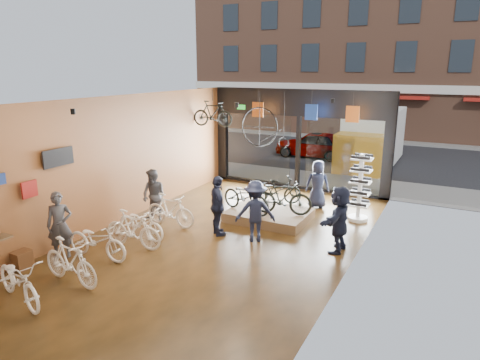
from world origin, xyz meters
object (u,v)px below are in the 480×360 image
Objects in this scene: box_truck at (370,140)px; customer_4 at (318,184)px; floor_bike_1 at (70,262)px; display_bike_left at (246,197)px; street_car at (314,144)px; floor_bike_2 at (97,240)px; display_bike_right at (275,191)px; customer_2 at (218,206)px; customer_1 at (154,196)px; customer_5 at (339,219)px; display_bike_mid at (283,197)px; floor_bike_0 at (19,280)px; display_platform at (269,215)px; hung_bike at (213,114)px; floor_bike_4 at (141,223)px; customer_0 at (60,225)px; customer_3 at (255,211)px; floor_bike_5 at (170,210)px; floor_bike_3 at (133,229)px; penny_farthing at (267,129)px; sunglasses_rack at (360,188)px.

customer_4 is (-0.31, -7.01, -0.51)m from box_truck.
floor_bike_1 is 5.52m from display_bike_left.
floor_bike_1 is (-0.44, -15.56, -0.18)m from street_car.
box_truck is at bearing -18.30° from floor_bike_2.
display_bike_right is 2.58m from customer_2.
customer_1 is 5.55m from customer_5.
street_car is 2.31× the size of display_bike_mid.
floor_bike_0 is at bearing -80.03° from customer_1.
floor_bike_0 reaches higher than display_platform.
street_car is at bearing 100.10° from display_platform.
hung_bike reaches higher than customer_5.
floor_bike_4 is 0.69× the size of display_platform.
customer_0 is (-4.75, -13.69, -0.48)m from box_truck.
display_platform is 1.84m from customer_3.
box_truck is 10.61m from customer_3.
display_platform is at bearing -115.00° from customer_5.
box_truck is at bearing -19.89° from floor_bike_5.
floor_bike_1 is 0.97× the size of display_bike_mid.
display_bike_mid reaches higher than floor_bike_3.
box_truck is 4.21× the size of hung_bike.
box_truck is 16.06m from floor_bike_0.
display_bike_left is 1.14× the size of customer_4.
customer_1 is at bearing 178.66° from hung_bike.
customer_0 is (-1.74, -14.69, 0.15)m from street_car.
display_bike_right is (1.67, -9.18, 0.05)m from street_car.
floor_bike_3 is (-0.10, 2.12, -0.01)m from floor_bike_1.
customer_3 is at bearing -27.29° from floor_bike_1.
customer_3 is at bearing -3.24° from customer_0.
customer_2 is 0.98× the size of penny_farthing.
display_platform is at bearing 47.28° from customer_4.
penny_farthing is (-3.55, 3.43, 1.63)m from customer_5.
display_bike_left is (1.79, 1.44, 0.29)m from floor_bike_5.
customer_5 reaches higher than floor_bike_1.
street_car is at bearing -6.34° from floor_bike_3.
floor_bike_5 is at bearing 46.22° from customer_2.
floor_bike_1 reaches higher than floor_bike_3.
sunglasses_rack is at bearing -48.61° from floor_bike_3.
floor_bike_4 is at bearing -69.39° from customer_5.
hung_bike is (-3.23, 2.08, 2.78)m from display_platform.
display_bike_mid is 1.00× the size of penny_farthing.
customer_2 reaches higher than customer_3.
sunglasses_rack is 3.88m from penny_farthing.
street_car reaches higher than floor_bike_3.
floor_bike_3 is 1.97m from customer_1.
floor_bike_1 is at bearing -1.63° from street_car.
display_bike_right is at bearing -99.29° from box_truck.
display_bike_right is at bearing -28.12° from floor_bike_4.
display_bike_left reaches higher than floor_bike_3.
box_truck is 3.84× the size of customer_5.
box_truck reaches higher than customer_1.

